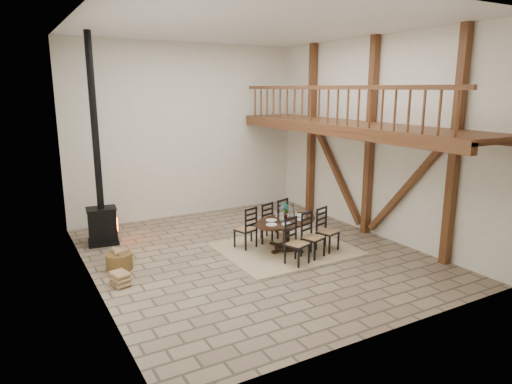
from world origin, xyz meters
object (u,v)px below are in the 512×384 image
dining_table (286,234)px  log_basket (119,261)px  wood_stove (100,200)px  log_stack (120,279)px

dining_table → log_basket: bearing=151.8°
wood_stove → log_stack: wood_stove is taller
wood_stove → log_basket: wood_stove is taller
wood_stove → log_stack: size_ratio=11.32×
dining_table → log_stack: 3.93m
dining_table → wood_stove: 4.53m
dining_table → log_stack: bearing=164.3°
dining_table → wood_stove: bearing=127.7°
wood_stove → log_basket: bearing=-84.2°
log_basket → log_stack: bearing=-102.5°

